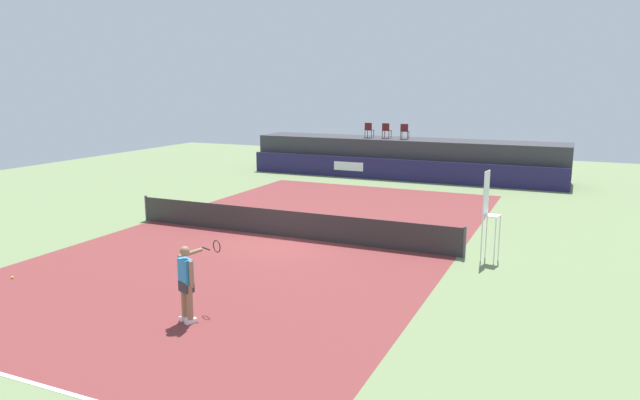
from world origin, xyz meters
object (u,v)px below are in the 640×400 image
(spectator_chair_center, at_px, (405,131))
(net_post_near, at_px, (146,208))
(spectator_chair_left, at_px, (386,130))
(net_post_far, at_px, (464,242))
(umpire_chair, at_px, (489,210))
(tennis_ball, at_px, (12,277))
(spectator_chair_far_left, at_px, (369,129))
(tennis_player, at_px, (187,281))

(spectator_chair_center, bearing_deg, net_post_near, -112.49)
(spectator_chair_left, bearing_deg, net_post_near, -108.52)
(spectator_chair_center, height_order, net_post_far, spectator_chair_center)
(umpire_chair, distance_m, net_post_far, 1.27)
(net_post_far, bearing_deg, tennis_ball, -147.31)
(tennis_ball, bearing_deg, spectator_chair_far_left, 83.20)
(net_post_near, bearing_deg, spectator_chair_left, 71.48)
(spectator_chair_center, bearing_deg, tennis_ball, -102.39)
(net_post_near, relative_size, net_post_far, 1.00)
(spectator_chair_far_left, distance_m, tennis_player, 22.90)
(net_post_far, bearing_deg, net_post_near, 180.00)
(spectator_chair_far_left, bearing_deg, spectator_chair_left, 1.93)
(spectator_chair_left, distance_m, tennis_player, 22.79)
(tennis_ball, bearing_deg, net_post_far, 32.69)
(spectator_chair_left, bearing_deg, tennis_player, -83.54)
(spectator_chair_far_left, distance_m, spectator_chair_left, 1.07)
(umpire_chair, relative_size, net_post_far, 2.76)
(spectator_chair_left, distance_m, tennis_ball, 22.63)
(spectator_chair_far_left, bearing_deg, umpire_chair, -58.85)
(net_post_far, height_order, tennis_ball, net_post_far)
(net_post_near, bearing_deg, umpire_chair, 0.09)
(spectator_chair_far_left, height_order, net_post_near, spectator_chair_far_left)
(spectator_chair_center, relative_size, umpire_chair, 0.32)
(tennis_ball, bearing_deg, spectator_chair_center, 77.61)
(umpire_chair, height_order, tennis_player, umpire_chair)
(spectator_chair_far_left, relative_size, tennis_ball, 13.06)
(spectator_chair_left, xyz_separation_m, net_post_far, (7.35, -15.07, -2.19))
(spectator_chair_far_left, xyz_separation_m, tennis_ball, (-2.64, -22.13, -2.66))
(net_post_near, height_order, tennis_player, tennis_player)
(spectator_chair_center, bearing_deg, spectator_chair_far_left, 177.52)
(spectator_chair_center, height_order, umpire_chair, spectator_chair_center)
(spectator_chair_left, distance_m, net_post_near, 16.05)
(net_post_near, bearing_deg, spectator_chair_center, 67.51)
(spectator_chair_left, height_order, umpire_chair, spectator_chair_left)
(spectator_chair_far_left, height_order, spectator_chair_left, same)
(spectator_chair_left, relative_size, tennis_player, 0.50)
(net_post_near, xyz_separation_m, tennis_player, (7.61, -7.51, 0.46))
(spectator_chair_far_left, distance_m, umpire_chair, 17.58)
(spectator_chair_center, relative_size, net_post_far, 0.89)
(spectator_chair_far_left, height_order, tennis_ball, spectator_chair_far_left)
(tennis_player, height_order, tennis_ball, tennis_player)
(spectator_chair_left, height_order, tennis_ball, spectator_chair_left)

